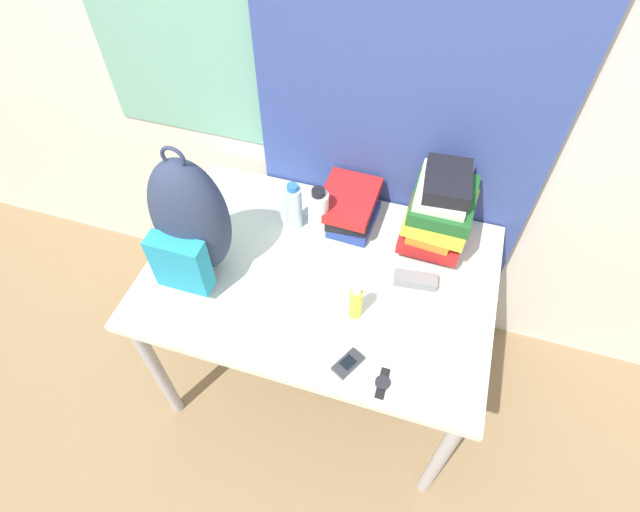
# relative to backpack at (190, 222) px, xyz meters

# --- Properties ---
(ground_plane) EXTENTS (12.00, 12.00, 0.00)m
(ground_plane) POSITION_rel_backpack_xyz_m (0.42, -0.33, -1.01)
(ground_plane) COLOR #8C704C
(wall_back) EXTENTS (6.00, 0.06, 2.50)m
(wall_back) POSITION_rel_backpack_xyz_m (0.41, 0.60, 0.24)
(wall_back) COLOR silver
(wall_back) RESTS_ON ground_plane
(curtain_blue) EXTENTS (1.06, 0.04, 2.50)m
(curtain_blue) POSITION_rel_backpack_xyz_m (0.57, 0.55, 0.24)
(curtain_blue) COLOR #384C93
(curtain_blue) RESTS_ON ground_plane
(desk) EXTENTS (1.24, 0.85, 0.78)m
(desk) POSITION_rel_backpack_xyz_m (0.42, 0.09, -0.32)
(desk) COLOR silver
(desk) RESTS_ON ground_plane
(backpack) EXTENTS (0.27, 0.26, 0.54)m
(backpack) POSITION_rel_backpack_xyz_m (0.00, 0.00, 0.00)
(backpack) COLOR #2D3851
(backpack) RESTS_ON desk
(book_stack_left) EXTENTS (0.22, 0.27, 0.13)m
(book_stack_left) POSITION_rel_backpack_xyz_m (0.45, 0.37, -0.16)
(book_stack_left) COLOR navy
(book_stack_left) RESTS_ON desk
(book_stack_center) EXTENTS (0.24, 0.29, 0.33)m
(book_stack_center) POSITION_rel_backpack_xyz_m (0.78, 0.37, -0.07)
(book_stack_center) COLOR #6B2370
(book_stack_center) RESTS_ON desk
(water_bottle) EXTENTS (0.06, 0.06, 0.21)m
(water_bottle) POSITION_rel_backpack_xyz_m (0.25, 0.29, -0.13)
(water_bottle) COLOR silver
(water_bottle) RESTS_ON desk
(sports_bottle) EXTENTS (0.08, 0.08, 0.22)m
(sports_bottle) POSITION_rel_backpack_xyz_m (0.36, 0.28, -0.13)
(sports_bottle) COLOR white
(sports_bottle) RESTS_ON desk
(sunscreen_bottle) EXTENTS (0.04, 0.04, 0.15)m
(sunscreen_bottle) POSITION_rel_backpack_xyz_m (0.58, -0.04, -0.16)
(sunscreen_bottle) COLOR yellow
(sunscreen_bottle) RESTS_ON desk
(cell_phone) EXTENTS (0.09, 0.11, 0.02)m
(cell_phone) POSITION_rel_backpack_xyz_m (0.61, -0.22, -0.22)
(cell_phone) COLOR #2D2D33
(cell_phone) RESTS_ON desk
(sunglasses_case) EXTENTS (0.16, 0.07, 0.04)m
(sunglasses_case) POSITION_rel_backpack_xyz_m (0.75, 0.15, -0.21)
(sunglasses_case) COLOR gray
(sunglasses_case) RESTS_ON desk
(wristwatch) EXTENTS (0.05, 0.10, 0.01)m
(wristwatch) POSITION_rel_backpack_xyz_m (0.73, -0.25, -0.23)
(wristwatch) COLOR black
(wristwatch) RESTS_ON desk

